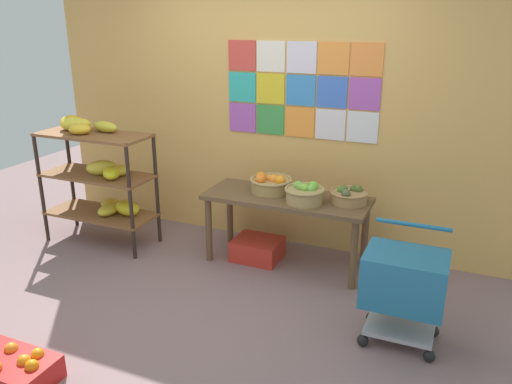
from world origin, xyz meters
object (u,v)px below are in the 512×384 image
at_px(fruit_basket_centre, 270,183).
at_px(shopping_cart, 404,282).
at_px(display_table, 286,206).
at_px(orange_crate_foreground, 12,369).
at_px(banana_shelf_unit, 100,171).
at_px(fruit_basket_back_left, 349,195).
at_px(fruit_basket_left, 305,193).
at_px(produce_crate_under_table, 257,249).

distance_m(fruit_basket_centre, shopping_cart, 1.59).
distance_m(display_table, orange_crate_foreground, 2.43).
distance_m(banana_shelf_unit, shopping_cart, 3.02).
distance_m(fruit_basket_centre, fruit_basket_back_left, 0.71).
bearing_deg(fruit_basket_left, produce_crate_under_table, 171.62).
relative_size(fruit_basket_centre, fruit_basket_back_left, 1.17).
relative_size(fruit_basket_back_left, orange_crate_foreground, 0.60).
height_order(banana_shelf_unit, fruit_basket_centre, banana_shelf_unit).
bearing_deg(fruit_basket_centre, banana_shelf_unit, -169.72).
height_order(fruit_basket_left, produce_crate_under_table, fruit_basket_left).
distance_m(display_table, fruit_basket_back_left, 0.56).
xyz_separation_m(fruit_basket_centre, fruit_basket_back_left, (0.71, -0.00, -0.02)).
relative_size(fruit_basket_left, orange_crate_foreground, 0.63).
xyz_separation_m(display_table, orange_crate_foreground, (-1.00, -2.17, -0.47)).
height_order(banana_shelf_unit, display_table, banana_shelf_unit).
bearing_deg(shopping_cart, display_table, 132.06).
bearing_deg(produce_crate_under_table, fruit_basket_centre, 39.60).
height_order(fruit_basket_back_left, produce_crate_under_table, fruit_basket_back_left).
height_order(fruit_basket_back_left, orange_crate_foreground, fruit_basket_back_left).
bearing_deg(fruit_basket_left, fruit_basket_centre, 158.48).
bearing_deg(fruit_basket_back_left, fruit_basket_centre, 179.87).
height_order(fruit_basket_centre, fruit_basket_back_left, fruit_basket_centre).
height_order(display_table, fruit_basket_left, fruit_basket_left).
relative_size(banana_shelf_unit, fruit_basket_back_left, 3.78).
distance_m(orange_crate_foreground, shopping_cart, 2.56).
bearing_deg(produce_crate_under_table, fruit_basket_back_left, 5.37).
relative_size(produce_crate_under_table, orange_crate_foreground, 0.79).
height_order(display_table, fruit_basket_centre, fruit_basket_centre).
bearing_deg(shopping_cart, fruit_basket_left, 129.98).
distance_m(banana_shelf_unit, fruit_basket_centre, 1.68).
bearing_deg(banana_shelf_unit, display_table, 7.41).
relative_size(display_table, fruit_basket_centre, 3.79).
bearing_deg(display_table, shopping_cart, -35.50).
xyz_separation_m(produce_crate_under_table, shopping_cart, (1.40, -0.79, 0.36)).
bearing_deg(fruit_basket_centre, fruit_basket_left, -21.52).
height_order(banana_shelf_unit, fruit_basket_back_left, banana_shelf_unit).
xyz_separation_m(fruit_basket_left, produce_crate_under_table, (-0.46, 0.07, -0.63)).
relative_size(display_table, orange_crate_foreground, 2.67).
relative_size(banana_shelf_unit, fruit_basket_centre, 3.22).
relative_size(fruit_basket_back_left, shopping_cart, 0.41).
distance_m(produce_crate_under_table, orange_crate_foreground, 2.27).
height_order(display_table, orange_crate_foreground, display_table).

